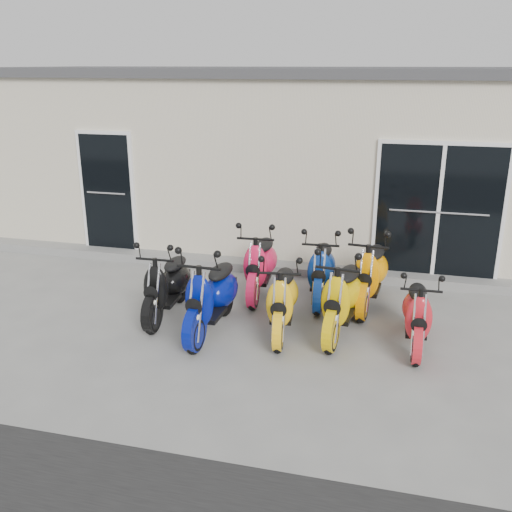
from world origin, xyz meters
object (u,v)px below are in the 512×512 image
(scooter_front_orange_b, at_px, (343,288))
(scooter_back_blue, at_px, (322,262))
(scooter_front_red, at_px, (418,306))
(scooter_back_yellow, at_px, (371,265))
(scooter_front_blue, at_px, (211,286))
(scooter_front_black, at_px, (167,276))
(scooter_front_orange_a, at_px, (282,290))
(scooter_back_red, at_px, (260,256))

(scooter_front_orange_b, height_order, scooter_back_blue, scooter_front_orange_b)
(scooter_front_red, distance_m, scooter_back_yellow, 1.33)
(scooter_front_blue, bearing_deg, scooter_front_black, 158.74)
(scooter_front_red, distance_m, scooter_back_blue, 1.84)
(scooter_front_orange_a, height_order, scooter_front_red, scooter_front_orange_a)
(scooter_back_blue, bearing_deg, scooter_back_yellow, -7.45)
(scooter_front_blue, bearing_deg, scooter_back_yellow, 37.21)
(scooter_back_yellow, bearing_deg, scooter_front_orange_a, -126.93)
(scooter_front_orange_a, distance_m, scooter_back_blue, 1.28)
(scooter_front_red, bearing_deg, scooter_front_blue, -175.04)
(scooter_front_orange_a, distance_m, scooter_front_orange_b, 0.79)
(scooter_front_orange_a, bearing_deg, scooter_front_red, -5.82)
(scooter_front_red, height_order, scooter_back_blue, scooter_back_blue)
(scooter_back_yellow, bearing_deg, scooter_front_blue, -139.37)
(scooter_front_black, bearing_deg, scooter_front_blue, -24.58)
(scooter_back_red, height_order, scooter_back_yellow, scooter_back_yellow)
(scooter_back_blue, height_order, scooter_back_yellow, scooter_back_yellow)
(scooter_front_black, distance_m, scooter_front_blue, 0.84)
(scooter_front_black, xyz_separation_m, scooter_front_orange_b, (2.45, 0.07, 0.04))
(scooter_front_blue, bearing_deg, scooter_back_blue, 51.08)
(scooter_front_orange_a, xyz_separation_m, scooter_back_yellow, (1.07, 1.19, 0.05))
(scooter_front_blue, xyz_separation_m, scooter_front_orange_b, (1.68, 0.39, -0.01))
(scooter_front_black, xyz_separation_m, scooter_back_red, (1.08, 1.11, 0.03))
(scooter_back_blue, bearing_deg, scooter_front_blue, -134.41)
(scooter_front_blue, bearing_deg, scooter_back_red, 79.49)
(scooter_front_blue, height_order, scooter_front_red, scooter_front_blue)
(scooter_front_red, relative_size, scooter_back_red, 0.88)
(scooter_back_red, bearing_deg, scooter_front_blue, -105.89)
(scooter_front_red, height_order, scooter_back_red, scooter_back_red)
(scooter_front_orange_a, distance_m, scooter_back_red, 1.35)
(scooter_front_blue, height_order, scooter_front_orange_b, scooter_front_blue)
(scooter_front_orange_b, bearing_deg, scooter_front_red, -1.91)
(scooter_front_black, relative_size, scooter_front_orange_b, 0.94)
(scooter_front_orange_b, bearing_deg, scooter_back_red, 148.90)
(scooter_front_orange_b, bearing_deg, scooter_front_black, -172.24)
(scooter_back_red, distance_m, scooter_back_yellow, 1.67)
(scooter_front_blue, relative_size, scooter_front_orange_b, 1.02)
(scooter_front_orange_a, bearing_deg, scooter_front_blue, -173.05)
(scooter_front_orange_b, xyz_separation_m, scooter_back_red, (-1.37, 1.04, -0.01))
(scooter_front_orange_a, bearing_deg, scooter_back_yellow, 41.02)
(scooter_front_blue, distance_m, scooter_back_yellow, 2.44)
(scooter_front_orange_b, relative_size, scooter_front_red, 1.16)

